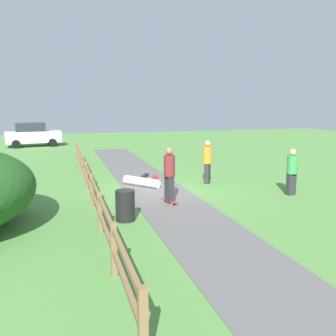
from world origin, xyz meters
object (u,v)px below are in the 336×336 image
skater_fallen (143,181)px  skateboard_loose (145,175)px  skater_riding (169,172)px  parked_car_white (32,134)px  bystander_green (292,170)px  trash_bin (125,205)px  bystander_orange (207,160)px

skater_fallen → skateboard_loose: skater_fallen is taller
skater_riding → parked_car_white: same height
skater_fallen → parked_car_white: (-5.32, 16.49, 0.76)m
skateboard_loose → skater_fallen: bearing=-106.2°
bystander_green → parked_car_white: parked_car_white is taller
trash_bin → parked_car_white: (-3.87, 20.69, 0.51)m
skateboard_loose → parked_car_white: size_ratio=0.18×
bystander_green → skater_riding: bearing=177.9°
bystander_orange → bystander_green: 3.52m
parked_car_white → bystander_green: bearing=-62.1°
bystander_orange → skateboard_loose: bearing=137.4°
trash_bin → skater_riding: size_ratio=0.47×
skater_fallen → skateboard_loose: size_ratio=1.94×
skater_riding → skateboard_loose: bearing=87.2°
trash_bin → parked_car_white: bearing=100.6°
trash_bin → bystander_orange: bystander_orange is taller
skateboard_loose → bystander_green: (4.46, -4.79, 0.86)m
skateboard_loose → skater_riding: bearing=-92.8°
skater_fallen → skateboard_loose: 1.89m
trash_bin → bystander_green: size_ratio=0.52×
parked_car_white → bystander_orange: bearing=-64.2°
skater_riding → skater_fallen: size_ratio=1.22×
skater_riding → trash_bin: bearing=-141.5°
skateboard_loose → parked_car_white: 15.82m
trash_bin → skater_fallen: trash_bin is taller
skater_riding → bystander_orange: (2.46, 2.56, -0.07)m
bystander_orange → trash_bin: bearing=-136.9°
bystander_green → skater_fallen: bearing=149.2°
trash_bin → skateboard_loose: (1.98, 6.01, -0.36)m
bystander_green → parked_car_white: 22.02m
bystander_orange → parked_car_white: bearing=115.8°
trash_bin → bystander_green: 6.57m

